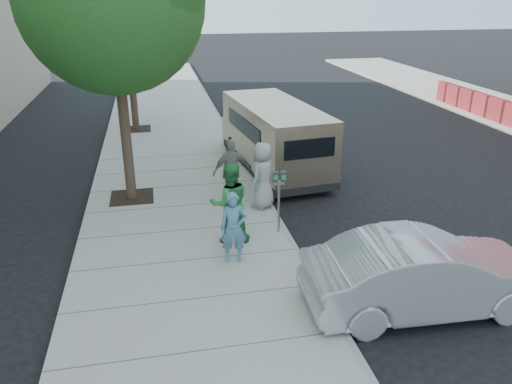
{
  "coord_description": "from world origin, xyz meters",
  "views": [
    {
      "loc": [
        -1.49,
        -11.12,
        5.62
      ],
      "look_at": [
        0.76,
        -0.23,
        1.1
      ],
      "focal_mm": 35.0,
      "sensor_mm": 36.0,
      "label": 1
    }
  ],
  "objects_px": {
    "person_green_shirt": "(230,203)",
    "tree_far": "(126,10)",
    "person_officer": "(234,228)",
    "person_gray_shirt": "(263,175)",
    "van": "(274,136)",
    "sedan": "(426,274)",
    "parking_meter": "(279,189)",
    "person_striped_polo": "(231,171)"
  },
  "relations": [
    {
      "from": "person_officer",
      "to": "parking_meter",
      "type": "bearing_deg",
      "value": 50.79
    },
    {
      "from": "sedan",
      "to": "person_green_shirt",
      "type": "xyz_separation_m",
      "value": [
        -3.17,
        3.17,
        0.36
      ]
    },
    {
      "from": "person_green_shirt",
      "to": "person_gray_shirt",
      "type": "relative_size",
      "value": 1.07
    },
    {
      "from": "tree_far",
      "to": "person_officer",
      "type": "height_order",
      "value": "tree_far"
    },
    {
      "from": "person_gray_shirt",
      "to": "person_striped_polo",
      "type": "relative_size",
      "value": 0.99
    },
    {
      "from": "sedan",
      "to": "person_gray_shirt",
      "type": "relative_size",
      "value": 2.52
    },
    {
      "from": "parking_meter",
      "to": "person_gray_shirt",
      "type": "xyz_separation_m",
      "value": [
        -0.05,
        1.56,
        -0.22
      ]
    },
    {
      "from": "sedan",
      "to": "person_gray_shirt",
      "type": "distance_m",
      "value": 5.36
    },
    {
      "from": "tree_far",
      "to": "sedan",
      "type": "height_order",
      "value": "tree_far"
    },
    {
      "from": "person_gray_shirt",
      "to": "tree_far",
      "type": "bearing_deg",
      "value": -115.54
    },
    {
      "from": "person_officer",
      "to": "person_striped_polo",
      "type": "distance_m",
      "value": 3.22
    },
    {
      "from": "van",
      "to": "person_officer",
      "type": "xyz_separation_m",
      "value": [
        -2.32,
        -5.99,
        -0.24
      ]
    },
    {
      "from": "sedan",
      "to": "tree_far",
      "type": "bearing_deg",
      "value": 23.41
    },
    {
      "from": "tree_far",
      "to": "person_gray_shirt",
      "type": "xyz_separation_m",
      "value": [
        3.45,
        -8.99,
        -3.83
      ]
    },
    {
      "from": "person_gray_shirt",
      "to": "sedan",
      "type": "bearing_deg",
      "value": 65.4
    },
    {
      "from": "person_gray_shirt",
      "to": "person_striped_polo",
      "type": "xyz_separation_m",
      "value": [
        -0.77,
        0.47,
        0.01
      ]
    },
    {
      "from": "tree_far",
      "to": "person_striped_polo",
      "type": "xyz_separation_m",
      "value": [
        2.68,
        -8.52,
        -3.83
      ]
    },
    {
      "from": "sedan",
      "to": "person_striped_polo",
      "type": "distance_m",
      "value": 6.11
    },
    {
      "from": "person_green_shirt",
      "to": "van",
      "type": "bearing_deg",
      "value": -115.76
    },
    {
      "from": "parking_meter",
      "to": "person_gray_shirt",
      "type": "distance_m",
      "value": 1.58
    },
    {
      "from": "sedan",
      "to": "person_striped_polo",
      "type": "bearing_deg",
      "value": 29.07
    },
    {
      "from": "person_green_shirt",
      "to": "person_striped_polo",
      "type": "distance_m",
      "value": 2.3
    },
    {
      "from": "parking_meter",
      "to": "person_gray_shirt",
      "type": "relative_size",
      "value": 0.86
    },
    {
      "from": "van",
      "to": "person_green_shirt",
      "type": "distance_m",
      "value": 5.55
    },
    {
      "from": "sedan",
      "to": "person_gray_shirt",
      "type": "xyz_separation_m",
      "value": [
        -2.0,
        4.96,
        0.3
      ]
    },
    {
      "from": "person_green_shirt",
      "to": "person_officer",
      "type": "bearing_deg",
      "value": 84.0
    },
    {
      "from": "tree_far",
      "to": "van",
      "type": "relative_size",
      "value": 1.05
    },
    {
      "from": "sedan",
      "to": "parking_meter",
      "type": "bearing_deg",
      "value": 31.89
    },
    {
      "from": "sedan",
      "to": "person_officer",
      "type": "relative_size",
      "value": 2.88
    },
    {
      "from": "person_green_shirt",
      "to": "person_striped_polo",
      "type": "relative_size",
      "value": 1.06
    },
    {
      "from": "person_green_shirt",
      "to": "person_gray_shirt",
      "type": "xyz_separation_m",
      "value": [
        1.17,
        1.8,
        -0.06
      ]
    },
    {
      "from": "van",
      "to": "tree_far",
      "type": "bearing_deg",
      "value": 121.74
    },
    {
      "from": "person_green_shirt",
      "to": "parking_meter",
      "type": "bearing_deg",
      "value": -170.93
    },
    {
      "from": "person_striped_polo",
      "to": "van",
      "type": "bearing_deg",
      "value": -136.99
    },
    {
      "from": "person_officer",
      "to": "person_gray_shirt",
      "type": "distance_m",
      "value": 2.98
    },
    {
      "from": "van",
      "to": "person_striped_polo",
      "type": "relative_size",
      "value": 3.4
    },
    {
      "from": "sedan",
      "to": "person_officer",
      "type": "distance_m",
      "value": 3.94
    },
    {
      "from": "tree_far",
      "to": "sedan",
      "type": "xyz_separation_m",
      "value": [
        5.45,
        -13.96,
        -4.14
      ]
    },
    {
      "from": "parking_meter",
      "to": "person_gray_shirt",
      "type": "bearing_deg",
      "value": 97.37
    },
    {
      "from": "person_green_shirt",
      "to": "sedan",
      "type": "bearing_deg",
      "value": 133.18
    },
    {
      "from": "tree_far",
      "to": "person_gray_shirt",
      "type": "relative_size",
      "value": 3.61
    },
    {
      "from": "person_green_shirt",
      "to": "tree_far",
      "type": "bearing_deg",
      "value": -79.82
    }
  ]
}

